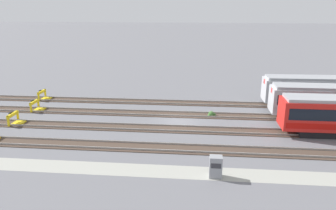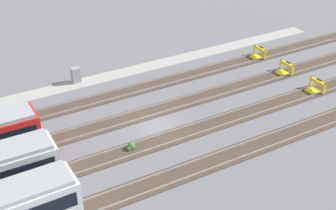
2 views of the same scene
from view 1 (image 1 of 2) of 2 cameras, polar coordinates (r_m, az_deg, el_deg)
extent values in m
plane|color=slate|center=(34.66, 1.85, -2.90)|extent=(400.00, 400.00, 0.00)
cube|color=#9E9E93|center=(24.71, 0.19, -11.51)|extent=(54.00, 2.00, 0.01)
cube|color=#47382D|center=(28.34, 0.96, -7.53)|extent=(90.00, 2.23, 0.06)
cube|color=gray|center=(28.95, 1.07, -6.75)|extent=(90.00, 0.07, 0.15)
cube|color=gray|center=(27.65, 0.84, -7.94)|extent=(90.00, 0.07, 0.15)
cube|color=#47382D|center=(32.52, 1.60, -4.21)|extent=(90.00, 2.24, 0.06)
cube|color=gray|center=(33.16, 1.68, -3.59)|extent=(90.00, 0.07, 0.15)
cube|color=gray|center=(31.82, 1.51, -4.50)|extent=(90.00, 0.07, 0.15)
cube|color=#47382D|center=(36.79, 2.08, -1.65)|extent=(90.00, 2.24, 0.06)
cube|color=gray|center=(37.44, 2.15, -1.15)|extent=(90.00, 0.07, 0.15)
cube|color=gray|center=(36.08, 2.02, -1.86)|extent=(90.00, 0.07, 0.15)
cube|color=#47382D|center=(41.12, 2.47, 0.37)|extent=(90.00, 2.23, 0.06)
cube|color=gray|center=(41.78, 2.52, 0.79)|extent=(90.00, 0.07, 0.15)
cube|color=gray|center=(40.40, 2.42, 0.22)|extent=(90.00, 0.07, 0.15)
cube|color=red|center=(40.94, 16.47, 3.97)|extent=(0.09, 0.70, 0.56)
cube|color=black|center=(42.43, 20.63, 0.24)|extent=(3.65, 2.31, 0.70)
cube|color=red|center=(36.83, 17.67, 2.46)|extent=(0.09, 0.70, 0.56)
cube|color=black|center=(38.39, 22.25, -1.65)|extent=(3.62, 2.27, 0.70)
cube|color=red|center=(32.40, 19.32, 0.36)|extent=(0.08, 0.70, 0.56)
cube|color=black|center=(34.20, 24.38, -4.13)|extent=(3.61, 2.25, 0.70)
cube|color=yellow|center=(38.18, -24.70, -1.69)|extent=(0.18, 0.18, 1.15)
cube|color=yellow|center=(36.72, -26.04, -2.58)|extent=(0.18, 0.18, 1.15)
cube|color=yellow|center=(37.32, -25.44, -1.51)|extent=(0.26, 2.00, 0.30)
cube|color=yellow|center=(37.33, -24.54, -2.87)|extent=(1.11, 1.09, 0.18)
cube|color=black|center=(37.42, -25.68, -1.50)|extent=(0.13, 0.60, 0.44)
cube|color=yellow|center=(41.96, -21.65, 0.27)|extent=(0.18, 0.18, 1.15)
cube|color=yellow|center=(40.44, -22.76, -0.46)|extent=(0.18, 0.18, 1.15)
cube|color=yellow|center=(41.08, -22.26, 0.48)|extent=(0.25, 2.00, 0.30)
cube|color=yellow|center=(41.08, -21.44, -0.76)|extent=(1.11, 1.09, 0.18)
cube|color=black|center=(41.16, -22.49, 0.48)|extent=(0.12, 0.60, 0.44)
cube|color=yellow|center=(46.44, -20.60, 1.93)|extent=(0.18, 0.18, 1.15)
cube|color=yellow|center=(44.90, -21.61, 1.32)|extent=(0.18, 0.18, 1.15)
cube|color=yellow|center=(45.57, -21.15, 2.14)|extent=(0.27, 2.00, 0.30)
cube|color=yellow|center=(45.54, -20.42, 1.03)|extent=(1.12, 1.10, 0.18)
cube|color=black|center=(45.65, -21.35, 2.15)|extent=(0.13, 0.60, 0.44)
cube|color=gray|center=(23.91, 8.30, -10.59)|extent=(0.90, 0.70, 1.60)
cube|color=#333338|center=(23.48, 8.36, -10.47)|extent=(0.70, 0.04, 0.36)
sphere|color=#427033|center=(36.44, 7.53, -1.56)|extent=(0.64, 0.64, 0.64)
sphere|color=#427033|center=(36.60, 7.99, -1.67)|extent=(0.44, 0.44, 0.44)
sphere|color=#427033|center=(36.31, 7.19, -1.85)|extent=(0.36, 0.36, 0.36)
camera|label=2|loc=(65.71, 19.96, 25.85)|focal=50.00mm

